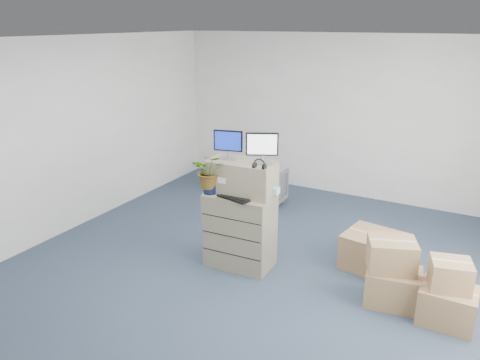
{
  "coord_description": "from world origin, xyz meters",
  "views": [
    {
      "loc": [
        2.35,
        -4.39,
        3.0
      ],
      "look_at": [
        -0.28,
        0.4,
        1.12
      ],
      "focal_mm": 35.0,
      "sensor_mm": 36.0,
      "label": 1
    }
  ],
  "objects_px": {
    "monitor_left": "(228,143)",
    "potted_plant": "(210,176)",
    "water_bottle": "(245,185)",
    "monitor_right": "(262,147)",
    "filing_cabinet_lower": "(240,230)",
    "office_chair": "(263,186)",
    "keyboard": "(235,198)"
  },
  "relations": [
    {
      "from": "keyboard",
      "to": "potted_plant",
      "type": "xyz_separation_m",
      "value": [
        -0.33,
        -0.02,
        0.23
      ]
    },
    {
      "from": "potted_plant",
      "to": "office_chair",
      "type": "relative_size",
      "value": 0.75
    },
    {
      "from": "potted_plant",
      "to": "office_chair",
      "type": "distance_m",
      "value": 2.34
    },
    {
      "from": "monitor_left",
      "to": "monitor_right",
      "type": "bearing_deg",
      "value": -12.94
    },
    {
      "from": "monitor_right",
      "to": "water_bottle",
      "type": "relative_size",
      "value": 1.76
    },
    {
      "from": "monitor_right",
      "to": "keyboard",
      "type": "bearing_deg",
      "value": -164.8
    },
    {
      "from": "filing_cabinet_lower",
      "to": "monitor_left",
      "type": "bearing_deg",
      "value": 160.01
    },
    {
      "from": "filing_cabinet_lower",
      "to": "keyboard",
      "type": "xyz_separation_m",
      "value": [
        0.01,
        -0.15,
        0.49
      ]
    },
    {
      "from": "filing_cabinet_lower",
      "to": "keyboard",
      "type": "distance_m",
      "value": 0.52
    },
    {
      "from": "filing_cabinet_lower",
      "to": "water_bottle",
      "type": "bearing_deg",
      "value": 65.41
    },
    {
      "from": "water_bottle",
      "to": "potted_plant",
      "type": "height_order",
      "value": "potted_plant"
    },
    {
      "from": "water_bottle",
      "to": "monitor_left",
      "type": "bearing_deg",
      "value": -176.99
    },
    {
      "from": "filing_cabinet_lower",
      "to": "monitor_right",
      "type": "relative_size",
      "value": 2.55
    },
    {
      "from": "monitor_left",
      "to": "potted_plant",
      "type": "height_order",
      "value": "monitor_left"
    },
    {
      "from": "filing_cabinet_lower",
      "to": "keyboard",
      "type": "relative_size",
      "value": 2.25
    },
    {
      "from": "water_bottle",
      "to": "keyboard",
      "type": "bearing_deg",
      "value": -95.23
    },
    {
      "from": "filing_cabinet_lower",
      "to": "water_bottle",
      "type": "distance_m",
      "value": 0.59
    },
    {
      "from": "filing_cabinet_lower",
      "to": "potted_plant",
      "type": "bearing_deg",
      "value": -155.36
    },
    {
      "from": "filing_cabinet_lower",
      "to": "water_bottle",
      "type": "height_order",
      "value": "water_bottle"
    },
    {
      "from": "filing_cabinet_lower",
      "to": "monitor_left",
      "type": "relative_size",
      "value": 2.7
    },
    {
      "from": "keyboard",
      "to": "monitor_right",
      "type": "bearing_deg",
      "value": 54.2
    },
    {
      "from": "keyboard",
      "to": "water_bottle",
      "type": "xyz_separation_m",
      "value": [
        0.02,
        0.22,
        0.1
      ]
    },
    {
      "from": "water_bottle",
      "to": "potted_plant",
      "type": "relative_size",
      "value": 0.42
    },
    {
      "from": "monitor_left",
      "to": "potted_plant",
      "type": "relative_size",
      "value": 0.69
    },
    {
      "from": "monitor_right",
      "to": "monitor_left",
      "type": "bearing_deg",
      "value": 154.75
    },
    {
      "from": "potted_plant",
      "to": "office_chair",
      "type": "height_order",
      "value": "potted_plant"
    },
    {
      "from": "monitor_right",
      "to": "filing_cabinet_lower",
      "type": "bearing_deg",
      "value": 168.7
    },
    {
      "from": "monitor_left",
      "to": "filing_cabinet_lower",
      "type": "bearing_deg",
      "value": -31.04
    },
    {
      "from": "monitor_right",
      "to": "potted_plant",
      "type": "relative_size",
      "value": 0.73
    },
    {
      "from": "filing_cabinet_lower",
      "to": "potted_plant",
      "type": "height_order",
      "value": "potted_plant"
    },
    {
      "from": "monitor_left",
      "to": "keyboard",
      "type": "bearing_deg",
      "value": -59.49
    },
    {
      "from": "water_bottle",
      "to": "potted_plant",
      "type": "xyz_separation_m",
      "value": [
        -0.35,
        -0.24,
        0.13
      ]
    }
  ]
}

